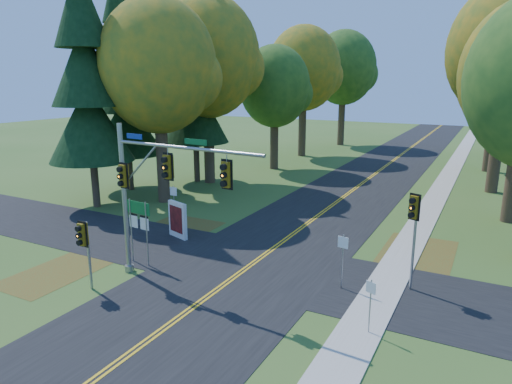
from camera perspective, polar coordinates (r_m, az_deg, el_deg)
The scene contains 28 objects.
ground at distance 20.61m, azimuth -3.19°, elevation -10.93°, with size 160.00×160.00×0.00m, color #33591F.
road_main at distance 20.60m, azimuth -3.19°, elevation -10.91°, with size 8.00×160.00×0.02m, color black.
road_cross at distance 22.19m, azimuth -0.50°, elevation -9.01°, with size 60.00×6.00×0.02m, color black.
centerline_left at distance 20.64m, azimuth -3.43°, elevation -10.81°, with size 0.10×160.00×0.01m, color gold.
centerline_right at distance 20.55m, azimuth -2.95°, elevation -10.93°, with size 0.10×160.00×0.01m, color gold.
sidewalk_east at distance 18.49m, azimuth 14.07°, elevation -14.32°, with size 1.60×160.00×0.06m, color #9E998E.
leaf_patch_w_near at distance 27.15m, azimuth -10.66°, elevation -4.91°, with size 4.00×6.00×0.00m, color brown.
leaf_patch_e at distance 23.80m, azimuth 19.06°, elevation -8.19°, with size 3.50×8.00×0.00m, color brown.
leaf_patch_w_far at distance 23.23m, azimuth -23.53°, elevation -9.16°, with size 3.00×5.00×0.00m, color brown.
tree_w_a at distance 32.84m, azimuth -11.97°, elevation 15.07°, with size 8.00×8.00×14.15m.
tree_w_b at distance 38.78m, azimuth -5.98°, elevation 16.37°, with size 8.60×8.60×15.38m.
tree_w_c at distance 44.81m, azimuth 2.47°, elevation 12.98°, with size 6.80×6.80×11.91m.
tree_e_c at distance 39.72m, azimuth 29.15°, elevation 15.12°, with size 8.80×8.80×15.79m.
tree_w_d at distance 53.03m, azimuth 6.09°, elevation 15.04°, with size 8.20×8.20×14.56m.
tree_e_d at distance 48.86m, azimuth 27.97°, elevation 11.84°, with size 7.00×7.00×12.32m.
tree_w_e at distance 62.91m, azimuth 10.99°, elevation 14.95°, with size 8.40×8.40×14.97m.
tree_e_e at distance 59.57m, azimuth 29.37°, elevation 12.69°, with size 7.80×7.80×13.74m.
pine_a at distance 32.71m, azimuth -20.54°, elevation 13.98°, with size 5.60×5.60×19.48m.
pine_b at distance 37.28m, azimuth -16.17°, elevation 12.62°, with size 5.60×5.60×17.31m.
pine_c at distance 39.25m, azimuth -7.80°, elevation 15.30°, with size 5.60×5.60×20.56m.
traffic_mast at distance 19.58m, azimuth -12.75°, elevation 0.99°, with size 7.51×0.95×6.83m.
east_signal_pole at distance 19.54m, azimuth 19.14°, elevation -3.08°, with size 0.47×0.56×4.22m.
ped_signal_pole at distance 20.03m, azimuth -20.74°, elevation -5.58°, with size 0.48×0.56×3.06m.
route_sign_cluster at distance 22.25m, azimuth -14.47°, elevation -3.32°, with size 1.47×0.20×3.17m.
info_kiosk at distance 25.83m, azimuth -9.77°, elevation -3.47°, with size 1.48×0.67×2.06m.
reg_sign_e_north at distance 19.51m, azimuth 10.78°, elevation -7.39°, with size 0.46×0.11×2.40m.
reg_sign_e_south at distance 16.51m, azimuth 14.11°, elevation -12.63°, with size 0.37×0.18×2.03m.
reg_sign_w at distance 27.74m, azimuth -10.24°, elevation -0.81°, with size 0.48×0.07×2.50m.
Camera 1 is at (9.72, -15.98, 8.64)m, focal length 32.00 mm.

